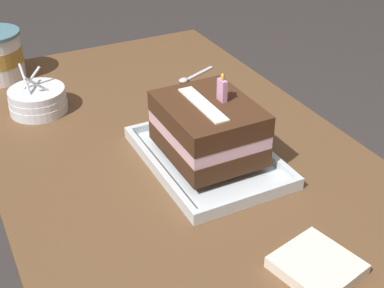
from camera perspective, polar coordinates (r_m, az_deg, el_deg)
The scene contains 6 objects.
dining_table at distance 1.14m, azimuth -1.54°, elevation -5.71°, with size 1.23×0.70×0.76m.
foil_tray at distance 1.04m, azimuth 1.67°, elevation -1.55°, with size 0.32×0.22×0.02m.
birthday_cake at distance 1.00m, azimuth 1.74°, elevation 1.75°, with size 0.20×0.16×0.16m.
bowl_stack at distance 1.26m, azimuth -16.20°, elevation 4.54°, with size 0.13×0.13×0.11m.
serving_spoon_near_tray at distance 1.37m, azimuth -0.31°, elevation 7.12°, with size 0.07×0.12×0.01m.
napkin_pile at distance 0.83m, azimuth 13.23°, elevation -12.62°, with size 0.13×0.13×0.02m.
Camera 1 is at (0.81, -0.38, 1.35)m, focal length 49.74 mm.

